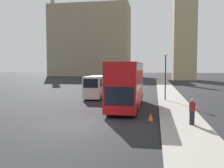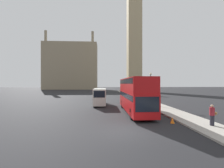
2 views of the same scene
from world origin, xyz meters
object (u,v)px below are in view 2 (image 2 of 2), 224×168
Objects in this scene: white_van at (100,96)px; street_lamp at (151,83)px; pedestrian at (212,115)px; clock_tower at (134,13)px; red_double_decker_bus at (135,93)px.

white_van is 8.46m from street_lamp.
white_van is 3.35× the size of pedestrian.
pedestrian is (-5.86, -58.71, -36.04)m from clock_tower.
street_lamp reaches higher than red_double_decker_bus.
clock_tower is at bearing 84.30° from pedestrian.
clock_tower reaches higher than pedestrian.
clock_tower is 69.14m from pedestrian.
white_van is at bearing 125.60° from pedestrian.
clock_tower is at bearing 71.63° from white_van.
street_lamp is at bearing 55.11° from red_double_decker_bus.
red_double_decker_bus is 1.87× the size of white_van.
clock_tower is 58.00m from street_lamp.
red_double_decker_bus is 6.26× the size of pedestrian.
pedestrian is at bearing -95.70° from clock_tower.
street_lamp is at bearing -8.15° from white_van.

